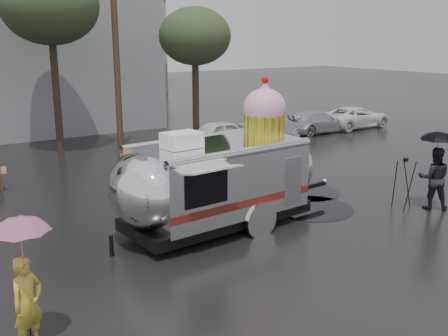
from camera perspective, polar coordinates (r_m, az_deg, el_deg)
ground at (r=12.03m, az=4.13°, el=-10.97°), size 120.00×120.00×0.00m
puddles at (r=16.85m, az=2.49°, el=-3.45°), size 6.59×5.94×0.01m
utility_pole at (r=24.39m, az=-11.68°, el=12.76°), size 1.60×0.28×9.00m
tree_mid at (r=24.54m, az=-18.45°, el=16.37°), size 4.20×4.20×8.03m
tree_right at (r=25.04m, az=-3.18°, el=14.05°), size 3.36×3.36×6.42m
parked_cars at (r=28.01m, az=8.28°, el=5.02°), size 13.20×1.90×1.50m
airstream_trailer at (r=14.11m, az=-0.36°, el=-0.85°), size 7.63×3.24×4.11m
person_left at (r=9.49m, az=-20.60°, el=-13.66°), size 0.70×0.62×1.63m
umbrella_pink at (r=9.03m, az=-21.22°, el=-7.25°), size 1.18×1.18×2.36m
person_right at (r=16.95m, az=21.89°, el=-1.05°), size 1.00×1.01×1.90m
umbrella_black at (r=16.73m, az=22.21°, el=2.35°), size 1.26×1.26×2.41m
tripod at (r=16.68m, az=19.03°, el=-1.04°), size 0.64×0.62×1.58m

